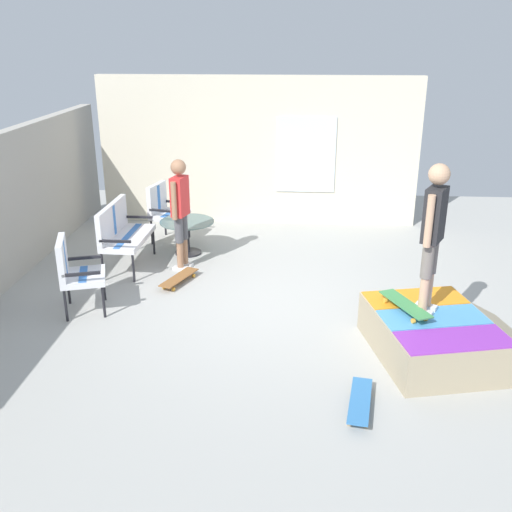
% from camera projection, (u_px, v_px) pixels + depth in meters
% --- Properties ---
extents(ground_plane, '(12.00, 12.00, 0.10)m').
position_uv_depth(ground_plane, '(276.00, 309.00, 7.91)').
color(ground_plane, '#A8A8A3').
extents(house_facade, '(0.23, 6.00, 2.77)m').
position_uv_depth(house_facade, '(259.00, 151.00, 10.96)').
color(house_facade, beige).
rests_on(house_facade, ground_plane).
extents(skate_ramp, '(1.91, 2.15, 0.49)m').
position_uv_depth(skate_ramp, '(434.00, 336.00, 6.60)').
color(skate_ramp, tan).
rests_on(skate_ramp, ground_plane).
extents(patio_bench, '(1.26, 0.58, 1.02)m').
position_uv_depth(patio_bench, '(121.00, 230.00, 9.02)').
color(patio_bench, black).
rests_on(patio_bench, ground_plane).
extents(patio_chair_near_house, '(0.73, 0.68, 1.02)m').
position_uv_depth(patio_chair_near_house, '(164.00, 207.00, 10.20)').
color(patio_chair_near_house, black).
rests_on(patio_chair_near_house, ground_plane).
extents(patio_chair_by_wall, '(0.76, 0.71, 1.02)m').
position_uv_depth(patio_chair_by_wall, '(73.00, 268.00, 7.53)').
color(patio_chair_by_wall, black).
rests_on(patio_chair_by_wall, ground_plane).
extents(patio_table, '(0.90, 0.90, 0.57)m').
position_uv_depth(patio_table, '(187.00, 231.00, 9.64)').
color(patio_table, black).
rests_on(patio_table, ground_plane).
extents(person_watching, '(0.47, 0.30, 1.73)m').
position_uv_depth(person_watching, '(180.00, 206.00, 8.81)').
color(person_watching, silver).
rests_on(person_watching, ground_plane).
extents(person_skater, '(0.44, 0.34, 1.71)m').
position_uv_depth(person_skater, '(433.00, 228.00, 6.27)').
color(person_skater, silver).
rests_on(person_skater, skate_ramp).
extents(skateboard_by_bench, '(0.82, 0.48, 0.10)m').
position_uv_depth(skateboard_by_bench, '(179.00, 278.00, 8.58)').
color(skateboard_by_bench, brown).
rests_on(skateboard_by_bench, ground_plane).
extents(skateboard_spare, '(0.82, 0.33, 0.10)m').
position_uv_depth(skateboard_spare, '(360.00, 401.00, 5.70)').
color(skateboard_spare, '#3372B2').
rests_on(skateboard_spare, ground_plane).
extents(skateboard_on_ramp, '(0.81, 0.52, 0.10)m').
position_uv_depth(skateboard_on_ramp, '(405.00, 305.00, 6.60)').
color(skateboard_on_ramp, '#3F8C4C').
rests_on(skateboard_on_ramp, skate_ramp).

